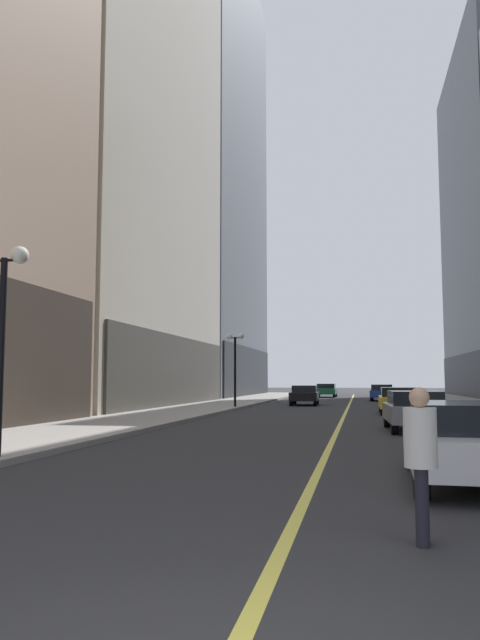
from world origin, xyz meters
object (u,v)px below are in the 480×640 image
object	(u,v)px
car_white	(464,439)
car_grey	(414,409)
car_yellow	(399,400)
car_black	(305,394)
car_green	(326,390)
street_lamp_left_near	(3,303)
street_lamp_left_far	(235,353)
pedestrian_in_white_shirt	(421,453)
car_blue	(382,392)

from	to	relation	value
car_white	car_grey	world-z (taller)	same
car_grey	car_yellow	distance (m)	10.46
car_black	car_green	bearing A→B (deg)	88.85
street_lamp_left_near	street_lamp_left_far	xyz separation A→B (m)	(0.00, 24.18, 0.00)
pedestrian_in_white_shirt	car_green	bearing A→B (deg)	94.07
car_white	car_grey	bearing A→B (deg)	89.53
car_green	car_blue	bearing A→B (deg)	-63.55
street_lamp_left_near	street_lamp_left_far	distance (m)	24.18
car_black	street_lamp_left_far	size ratio (longest dim) A/B	0.99
car_black	pedestrian_in_white_shirt	distance (m)	35.81
car_yellow	car_blue	size ratio (longest dim) A/B	0.95
pedestrian_in_white_shirt	car_yellow	bearing A→B (deg)	87.21
car_yellow	street_lamp_left_far	xyz separation A→B (m)	(-9.03, 3.69, 2.54)
pedestrian_in_white_shirt	car_black	bearing A→B (deg)	96.96
car_grey	street_lamp_left_near	world-z (taller)	street_lamp_left_near
car_grey	street_lamp_left_far	world-z (taller)	street_lamp_left_far
car_black	car_yellow	bearing A→B (deg)	-61.63
street_lamp_left_far	car_grey	bearing A→B (deg)	-57.74
car_blue	car_white	bearing A→B (deg)	-90.04
car_white	street_lamp_left_far	distance (m)	26.57
car_green	street_lamp_left_near	distance (m)	50.86
car_blue	pedestrian_in_white_shirt	size ratio (longest dim) A/B	2.79
car_blue	street_lamp_left_near	bearing A→B (deg)	-102.33
street_lamp_left_near	car_white	bearing A→B (deg)	-4.79
car_blue	car_yellow	bearing A→B (deg)	-89.55
car_green	pedestrian_in_white_shirt	bearing A→B (deg)	-85.93
car_white	car_grey	distance (m)	10.77
car_yellow	street_lamp_left_near	distance (m)	22.54
street_lamp_left_near	car_grey	bearing A→B (deg)	48.32
car_grey	pedestrian_in_white_shirt	xyz separation A→B (m)	(-1.13, -14.78, 0.21)
car_white	car_black	xyz separation A→B (m)	(-5.38, 31.54, -0.00)
car_grey	pedestrian_in_white_shirt	world-z (taller)	pedestrian_in_white_shirt
car_black	pedestrian_in_white_shirt	xyz separation A→B (m)	(4.34, -35.54, 0.21)
car_green	street_lamp_left_near	xyz separation A→B (m)	(-3.86, -50.65, 2.53)
car_green	pedestrian_in_white_shirt	xyz separation A→B (m)	(3.94, -55.39, 0.21)
street_lamp_left_far	street_lamp_left_near	bearing A→B (deg)	-90.00
car_blue	street_lamp_left_near	world-z (taller)	street_lamp_left_near
car_blue	street_lamp_left_near	distance (m)	41.61
street_lamp_left_far	car_yellow	bearing A→B (deg)	-22.23
car_green	car_black	bearing A→B (deg)	-91.15
car_blue	pedestrian_in_white_shirt	bearing A→B (deg)	-91.36
car_blue	car_green	size ratio (longest dim) A/B	0.94
car_white	car_green	world-z (taller)	same
car_yellow	car_green	world-z (taller)	same
car_blue	pedestrian_in_white_shirt	distance (m)	45.33
car_white	car_green	size ratio (longest dim) A/B	0.97
car_blue	street_lamp_left_far	size ratio (longest dim) A/B	1.01
street_lamp_left_near	street_lamp_left_far	size ratio (longest dim) A/B	1.00
car_blue	car_green	distance (m)	11.25
street_lamp_left_near	street_lamp_left_far	bearing A→B (deg)	90.00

